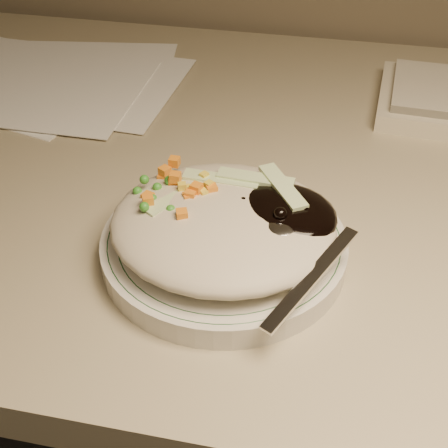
# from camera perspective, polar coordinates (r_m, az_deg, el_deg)

# --- Properties ---
(desk) EXTENTS (1.40, 0.70, 0.74)m
(desk) POSITION_cam_1_polar(r_m,az_deg,el_deg) (0.81, 9.48, -6.87)
(desk) COLOR gray
(desk) RESTS_ON ground
(plate) EXTENTS (0.21, 0.21, 0.02)m
(plate) POSITION_cam_1_polar(r_m,az_deg,el_deg) (0.55, 0.00, -2.12)
(plate) COLOR silver
(plate) RESTS_ON desk
(plate_rim) EXTENTS (0.20, 0.20, 0.00)m
(plate_rim) POSITION_cam_1_polar(r_m,az_deg,el_deg) (0.54, 0.00, -1.32)
(plate_rim) COLOR #144723
(plate_rim) RESTS_ON plate
(meal) EXTENTS (0.21, 0.19, 0.05)m
(meal) POSITION_cam_1_polar(r_m,az_deg,el_deg) (0.53, 0.44, 0.36)
(meal) COLOR #AEA68D
(meal) RESTS_ON plate
(papers) EXTENTS (0.40, 0.29, 0.00)m
(papers) POSITION_cam_1_polar(r_m,az_deg,el_deg) (0.88, -16.50, 12.56)
(papers) COLOR white
(papers) RESTS_ON desk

